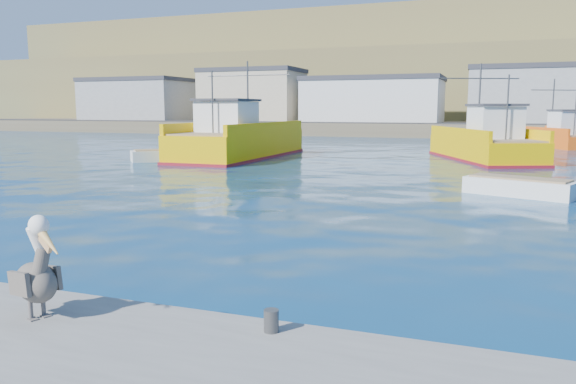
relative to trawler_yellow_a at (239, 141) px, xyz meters
The scene contains 9 objects.
ground 28.30m from the trawler_yellow_a, 66.68° to the right, with size 260.00×260.00×0.00m, color #062851.
dock_bollards 31.65m from the trawler_yellow_a, 68.12° to the right, with size 36.20×0.20×0.30m.
far_shore 84.35m from the trawler_yellow_a, 82.34° to the left, with size 200.00×81.00×24.00m.
trawler_yellow_a is the anchor object (origin of this frame).
trawler_yellow_b 16.75m from the trawler_yellow_a, 12.74° to the left, with size 8.00×11.94×6.52m.
boat_orange 29.63m from the trawler_yellow_a, 41.31° to the left, with size 6.55×8.77×6.07m.
skiff_left 5.38m from the trawler_yellow_a, 129.49° to the right, with size 4.28×4.01×0.95m.
skiff_mid 21.64m from the trawler_yellow_a, 34.23° to the right, with size 4.33×2.85×0.89m.
pelican 31.98m from the trawler_yellow_a, 69.94° to the right, with size 1.18×0.76×1.49m.
Camera 1 is at (5.62, -9.93, 3.41)m, focal length 35.00 mm.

